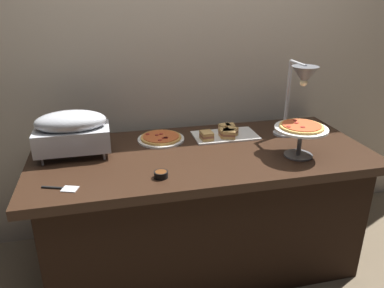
{
  "coord_description": "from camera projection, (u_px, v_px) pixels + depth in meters",
  "views": [
    {
      "loc": [
        -0.51,
        -1.87,
        1.6
      ],
      "look_at": [
        -0.06,
        0.0,
        0.81
      ],
      "focal_mm": 34.89,
      "sensor_mm": 36.0,
      "label": 1
    }
  ],
  "objects": [
    {
      "name": "pizza_plate_center",
      "position": [
        301.0,
        131.0,
        2.0
      ],
      "size": [
        0.28,
        0.28,
        0.18
      ],
      "color": "#595B60",
      "rests_on": "buffet_table"
    },
    {
      "name": "serving_spatula",
      "position": [
        61.0,
        188.0,
        1.71
      ],
      "size": [
        0.17,
        0.09,
        0.01
      ],
      "color": "#B7BABF",
      "rests_on": "buffet_table"
    },
    {
      "name": "heat_lamp",
      "position": [
        301.0,
        83.0,
        2.11
      ],
      "size": [
        0.15,
        0.31,
        0.47
      ],
      "color": "#B7BABF",
      "rests_on": "buffet_table"
    },
    {
      "name": "buffet_table",
      "position": [
        202.0,
        208.0,
        2.26
      ],
      "size": [
        1.9,
        0.84,
        0.76
      ],
      "color": "black",
      "rests_on": "ground_plane"
    },
    {
      "name": "chafing_dish",
      "position": [
        72.0,
        131.0,
        2.0
      ],
      "size": [
        0.39,
        0.22,
        0.26
      ],
      "color": "#B7BABF",
      "rests_on": "buffet_table"
    },
    {
      "name": "back_wall",
      "position": [
        183.0,
        58.0,
        2.4
      ],
      "size": [
        4.4,
        0.04,
        2.4
      ],
      "primitive_type": "cube",
      "color": "#B7A893",
      "rests_on": "ground_plane"
    },
    {
      "name": "sauce_cup_near",
      "position": [
        161.0,
        174.0,
        1.81
      ],
      "size": [
        0.07,
        0.07,
        0.03
      ],
      "color": "black",
      "rests_on": "buffet_table"
    },
    {
      "name": "sandwich_platter",
      "position": [
        224.0,
        133.0,
        2.31
      ],
      "size": [
        0.4,
        0.22,
        0.06
      ],
      "color": "white",
      "rests_on": "buffet_table"
    },
    {
      "name": "ground_plane",
      "position": [
        201.0,
        259.0,
        2.4
      ],
      "size": [
        8.0,
        8.0,
        0.0
      ],
      "primitive_type": "plane",
      "color": "brown"
    },
    {
      "name": "pizza_plate_front",
      "position": [
        161.0,
        138.0,
        2.27
      ],
      "size": [
        0.28,
        0.28,
        0.03
      ],
      "color": "white",
      "rests_on": "buffet_table"
    }
  ]
}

